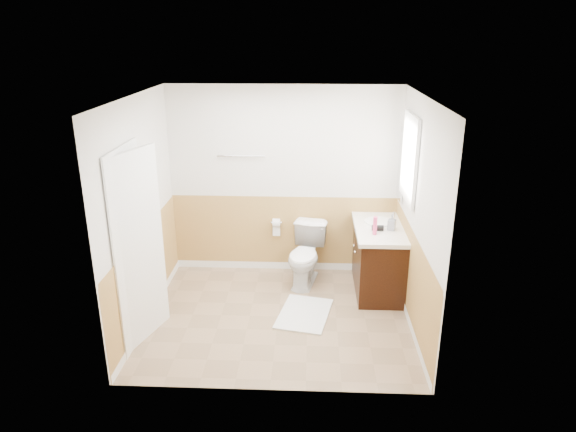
{
  "coord_description": "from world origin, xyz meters",
  "views": [
    {
      "loc": [
        0.35,
        -5.25,
        3.13
      ],
      "look_at": [
        0.1,
        0.25,
        1.15
      ],
      "focal_mm": 32.39,
      "sensor_mm": 36.0,
      "label": 1
    }
  ],
  "objects_px": {
    "soap_dispenser": "(392,222)",
    "vanity_cabinet": "(378,260)",
    "toilet": "(306,255)",
    "lotion_bottle": "(375,226)",
    "bath_mat": "(304,314)"
  },
  "relations": [
    {
      "from": "toilet",
      "to": "vanity_cabinet",
      "type": "bearing_deg",
      "value": 2.97
    },
    {
      "from": "bath_mat",
      "to": "soap_dispenser",
      "type": "bearing_deg",
      "value": 29.39
    },
    {
      "from": "lotion_bottle",
      "to": "soap_dispenser",
      "type": "bearing_deg",
      "value": 35.57
    },
    {
      "from": "vanity_cabinet",
      "to": "soap_dispenser",
      "type": "relative_size",
      "value": 5.67
    },
    {
      "from": "toilet",
      "to": "bath_mat",
      "type": "distance_m",
      "value": 0.91
    },
    {
      "from": "toilet",
      "to": "vanity_cabinet",
      "type": "height_order",
      "value": "vanity_cabinet"
    },
    {
      "from": "soap_dispenser",
      "to": "bath_mat",
      "type": "bearing_deg",
      "value": -150.61
    },
    {
      "from": "bath_mat",
      "to": "vanity_cabinet",
      "type": "relative_size",
      "value": 0.73
    },
    {
      "from": "soap_dispenser",
      "to": "vanity_cabinet",
      "type": "bearing_deg",
      "value": 139.71
    },
    {
      "from": "lotion_bottle",
      "to": "bath_mat",
      "type": "bearing_deg",
      "value": -152.43
    },
    {
      "from": "toilet",
      "to": "vanity_cabinet",
      "type": "xyz_separation_m",
      "value": [
        0.91,
        -0.14,
        0.02
      ]
    },
    {
      "from": "toilet",
      "to": "lotion_bottle",
      "type": "relative_size",
      "value": 3.49
    },
    {
      "from": "vanity_cabinet",
      "to": "soap_dispenser",
      "type": "xyz_separation_m",
      "value": [
        0.12,
        -0.1,
        0.55
      ]
    },
    {
      "from": "toilet",
      "to": "lotion_bottle",
      "type": "distance_m",
      "value": 1.07
    },
    {
      "from": "vanity_cabinet",
      "to": "lotion_bottle",
      "type": "relative_size",
      "value": 5.0
    }
  ]
}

